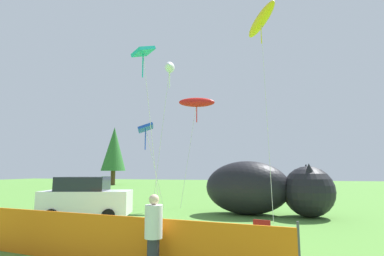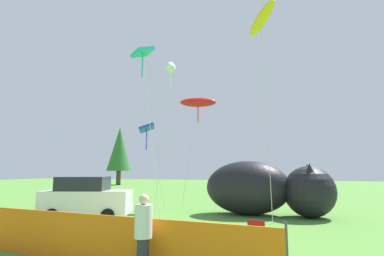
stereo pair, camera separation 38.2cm
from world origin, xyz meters
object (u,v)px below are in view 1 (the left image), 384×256
object	(u,v)px
folding_chair	(263,233)
kite_white_ghost	(170,68)
parked_car	(86,198)
kite_teal_diamond	(143,55)
kite_red_lizard	(197,103)
spectator_in_red_shirt	(153,232)
inflatable_cat	(264,190)
kite_yellow_hero	(261,21)
kite_blue_box	(146,129)

from	to	relation	value
folding_chair	kite_white_ghost	bearing A→B (deg)	44.20
parked_car	kite_white_ghost	xyz separation A→B (m)	(2.49, 4.43, 7.57)
parked_car	folding_chair	world-z (taller)	parked_car
kite_white_ghost	folding_chair	bearing A→B (deg)	-54.74
folding_chair	kite_teal_diamond	bearing A→B (deg)	64.13
kite_red_lizard	kite_white_ghost	distance (m)	2.76
spectator_in_red_shirt	kite_teal_diamond	distance (m)	10.17
kite_teal_diamond	parked_car	bearing A→B (deg)	-170.97
inflatable_cat	kite_white_ghost	distance (m)	9.15
parked_car	inflatable_cat	size ratio (longest dim) A/B	0.66
parked_car	spectator_in_red_shirt	world-z (taller)	parked_car
folding_chair	inflatable_cat	world-z (taller)	inflatable_cat
kite_teal_diamond	kite_yellow_hero	world-z (taller)	kite_yellow_hero
spectator_in_red_shirt	kite_teal_diamond	xyz separation A→B (m)	(-3.36, 6.70, 6.87)
kite_blue_box	inflatable_cat	bearing A→B (deg)	-3.56
kite_red_lizard	kite_blue_box	size ratio (longest dim) A/B	1.37
kite_teal_diamond	kite_white_ghost	xyz separation A→B (m)	(-0.04, 4.03, 0.71)
inflatable_cat	spectator_in_red_shirt	xyz separation A→B (m)	(-2.06, -9.74, -0.31)
kite_red_lizard	kite_blue_box	world-z (taller)	kite_red_lizard
inflatable_cat	kite_red_lizard	size ratio (longest dim) A/B	0.93
inflatable_cat	kite_yellow_hero	size ratio (longest dim) A/B	0.59
spectator_in_red_shirt	parked_car	bearing A→B (deg)	133.11
folding_chair	spectator_in_red_shirt	distance (m)	3.61
folding_chair	kite_red_lizard	distance (m)	11.75
kite_yellow_hero	kite_teal_diamond	bearing A→B (deg)	-153.56
kite_blue_box	parked_car	bearing A→B (deg)	-107.63
inflatable_cat	kite_red_lizard	distance (m)	7.05
kite_blue_box	kite_white_ghost	distance (m)	4.10
folding_chair	kite_blue_box	bearing A→B (deg)	52.01
parked_car	kite_red_lizard	xyz separation A→B (m)	(3.89, 5.74, 5.58)
spectator_in_red_shirt	kite_red_lizard	distance (m)	13.42
spectator_in_red_shirt	kite_blue_box	bearing A→B (deg)	114.65
folding_chair	kite_red_lizard	size ratio (longest dim) A/B	0.13
parked_car	kite_yellow_hero	bearing A→B (deg)	5.64
kite_red_lizard	kite_yellow_hero	bearing A→B (deg)	-31.40
parked_car	kite_yellow_hero	size ratio (longest dim) A/B	0.39
kite_white_ghost	parked_car	bearing A→B (deg)	-119.33
inflatable_cat	kite_blue_box	world-z (taller)	kite_blue_box
spectator_in_red_shirt	kite_red_lizard	world-z (taller)	kite_red_lizard
inflatable_cat	kite_white_ghost	xyz separation A→B (m)	(-5.46, 0.99, 7.27)
kite_white_ghost	inflatable_cat	bearing A→B (deg)	-10.22
parked_car	spectator_in_red_shirt	bearing A→B (deg)	-62.63
inflatable_cat	kite_yellow_hero	world-z (taller)	kite_yellow_hero
spectator_in_red_shirt	kite_teal_diamond	world-z (taller)	kite_teal_diamond
parked_car	folding_chair	bearing A→B (deg)	-38.86
kite_red_lizard	kite_yellow_hero	distance (m)	6.16
kite_yellow_hero	kite_white_ghost	world-z (taller)	kite_yellow_hero
folding_chair	kite_teal_diamond	xyz separation A→B (m)	(-5.52, 3.84, 7.32)
kite_red_lizard	kite_teal_diamond	size ratio (longest dim) A/B	0.84
inflatable_cat	kite_teal_diamond	world-z (taller)	kite_teal_diamond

